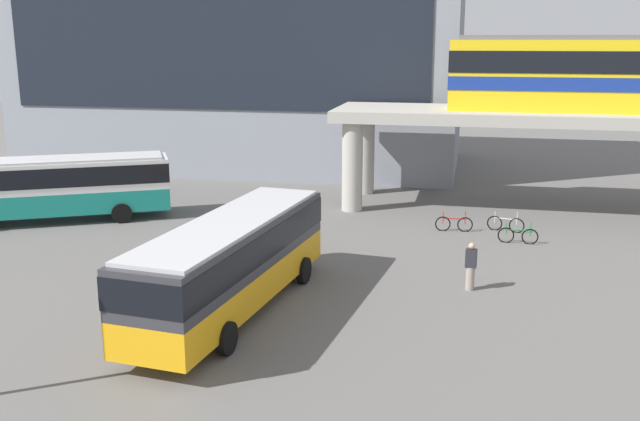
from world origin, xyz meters
TOP-DOWN VIEW (x-y plane):
  - ground_plane at (0.00, 10.00)m, footprint 120.00×120.00m
  - station_building at (-8.10, 28.67)m, footprint 30.59×14.63m
  - elevated_platform at (16.35, 17.21)m, footprint 30.99×6.12m
  - bus_main at (0.60, -0.37)m, footprint 3.78×11.26m
  - bus_secondary at (-12.08, 9.49)m, footprint 10.95×7.40m
  - bicycle_red at (7.56, 11.73)m, footprint 1.79×0.19m
  - bicycle_green at (10.45, 10.23)m, footprint 1.79×0.12m
  - bicycle_silver at (9.99, 12.23)m, footprint 1.75×0.49m
  - pedestrian_near_building at (8.40, 3.54)m, footprint 0.43×0.32m

SIDE VIEW (x-z plane):
  - ground_plane at x=0.00m, z-range 0.00..0.00m
  - bicycle_red at x=7.56m, z-range -0.16..0.88m
  - bicycle_green at x=10.45m, z-range -0.16..0.88m
  - bicycle_silver at x=9.99m, z-range -0.16..0.88m
  - pedestrian_near_building at x=8.40m, z-range -0.05..1.75m
  - bus_main at x=0.60m, z-range 0.38..3.60m
  - bus_secondary at x=-12.08m, z-range 0.38..3.60m
  - elevated_platform at x=16.35m, z-range 1.92..7.26m
  - station_building at x=-8.10m, z-range 0.00..17.03m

